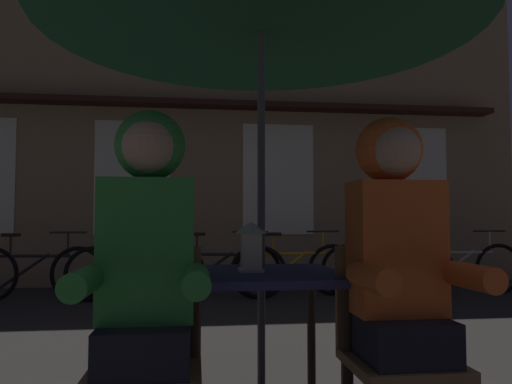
{
  "coord_description": "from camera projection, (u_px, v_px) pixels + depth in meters",
  "views": [
    {
      "loc": [
        -0.3,
        -2.23,
        0.98
      ],
      "look_at": [
        0.0,
        0.2,
        1.12
      ],
      "focal_mm": 33.94,
      "sensor_mm": 36.0,
      "label": 1
    }
  ],
  "objects": [
    {
      "name": "cafe_table",
      "position": [
        261.0,
        294.0,
        2.23
      ],
      "size": [
        0.72,
        0.72,
        0.74
      ],
      "color": "navy",
      "rests_on": "ground_plane"
    },
    {
      "name": "lantern",
      "position": [
        251.0,
        245.0,
        2.23
      ],
      "size": [
        0.11,
        0.11,
        0.23
      ],
      "color": "white",
      "rests_on": "cafe_table"
    },
    {
      "name": "chair_left",
      "position": [
        147.0,
        351.0,
        1.8
      ],
      "size": [
        0.4,
        0.4,
        0.87
      ],
      "color": "olive",
      "rests_on": "ground_plane"
    },
    {
      "name": "chair_right",
      "position": [
        394.0,
        343.0,
        1.92
      ],
      "size": [
        0.4,
        0.4,
        0.87
      ],
      "color": "olive",
      "rests_on": "ground_plane"
    },
    {
      "name": "person_left_hooded",
      "position": [
        147.0,
        256.0,
        1.76
      ],
      "size": [
        0.45,
        0.56,
        1.4
      ],
      "color": "black",
      "rests_on": "ground_plane"
    },
    {
      "name": "person_right_hooded",
      "position": [
        398.0,
        254.0,
        1.88
      ],
      "size": [
        0.45,
        0.56,
        1.4
      ],
      "color": "black",
      "rests_on": "ground_plane"
    },
    {
      "name": "shopfront_building",
      "position": [
        207.0,
        87.0,
        7.7
      ],
      "size": [
        10.0,
        0.93,
        6.2
      ],
      "color": "#937A56",
      "rests_on": "ground_plane"
    },
    {
      "name": "bicycle_nearest",
      "position": [
        34.0,
        273.0,
        5.74
      ],
      "size": [
        1.68,
        0.18,
        0.84
      ],
      "color": "black",
      "rests_on": "ground_plane"
    },
    {
      "name": "bicycle_second",
      "position": [
        136.0,
        271.0,
        5.94
      ],
      "size": [
        1.65,
        0.41,
        0.84
      ],
      "color": "black",
      "rests_on": "ground_plane"
    },
    {
      "name": "bicycle_third",
      "position": [
        219.0,
        270.0,
        6.01
      ],
      "size": [
        1.65,
        0.41,
        0.84
      ],
      "color": "black",
      "rests_on": "ground_plane"
    },
    {
      "name": "bicycle_fourth",
      "position": [
        294.0,
        269.0,
        6.14
      ],
      "size": [
        1.67,
        0.24,
        0.84
      ],
      "color": "black",
      "rests_on": "ground_plane"
    },
    {
      "name": "bicycle_fifth",
      "position": [
        387.0,
        269.0,
        6.15
      ],
      "size": [
        1.65,
        0.42,
        0.84
      ],
      "color": "black",
      "rests_on": "ground_plane"
    },
    {
      "name": "bicycle_furthest",
      "position": [
        462.0,
        268.0,
        6.35
      ],
      "size": [
        1.68,
        0.11,
        0.84
      ],
      "color": "black",
      "rests_on": "ground_plane"
    }
  ]
}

